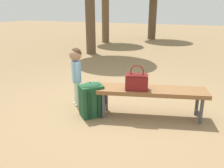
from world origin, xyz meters
The scene contains 5 objects.
ground_plane centered at (0.00, 0.00, 0.00)m, with size 40.00×40.00×0.00m, color #8C704C.
park_bench centered at (-0.65, -0.07, 0.39)m, with size 1.65×0.81×0.45m.
handbag centered at (-0.46, 0.05, 0.58)m, with size 0.36×0.26×0.37m.
child_standing centered at (0.59, -0.02, 0.65)m, with size 0.20×0.21×0.98m.
backpack_large centered at (0.19, 0.24, 0.28)m, with size 0.41×0.41×0.56m.
Camera 1 is at (-1.35, 3.08, 1.59)m, focal length 36.87 mm.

